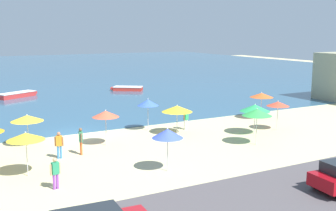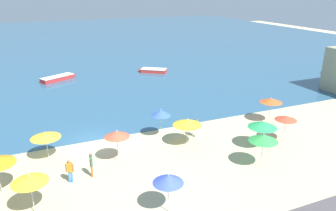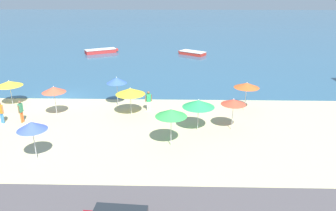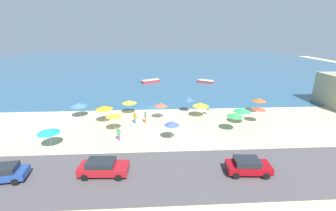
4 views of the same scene
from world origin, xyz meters
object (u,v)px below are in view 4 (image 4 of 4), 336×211
object	(u,v)px
beach_umbrella_2	(189,99)
parked_car_1	(248,166)
beach_umbrella_1	(129,102)
beach_umbrella_5	(172,123)
beach_umbrella_9	(235,115)
bather_2	(119,133)
beach_umbrella_10	(114,115)
bather_3	(208,109)
skiff_nearshore	(206,81)
bather_0	(135,117)
beach_umbrella_3	(49,131)
bather_1	(145,116)
beach_umbrella_6	(104,107)
beach_umbrella_11	(259,100)
skiff_offshore	(151,81)
parked_car_0	(1,173)
beach_umbrella_7	(242,110)
beach_umbrella_0	(79,105)
beach_umbrella_12	(260,109)
parked_car_3	(103,167)
beach_umbrella_4	(161,105)
beach_umbrella_8	(201,104)

from	to	relation	value
beach_umbrella_2	parked_car_1	xyz separation A→B (m)	(3.05, -16.75, -1.45)
beach_umbrella_1	beach_umbrella_5	world-z (taller)	beach_umbrella_5
beach_umbrella_9	bather_2	size ratio (longest dim) A/B	1.59
beach_umbrella_10	bather_3	world-z (taller)	beach_umbrella_10
skiff_nearshore	bather_0	bearing A→B (deg)	-121.31
beach_umbrella_9	bather_3	size ratio (longest dim) A/B	1.53
beach_umbrella_3	parked_car_1	size ratio (longest dim) A/B	0.60
beach_umbrella_10	bather_1	bearing A→B (deg)	34.03
beach_umbrella_6	beach_umbrella_9	xyz separation A→B (m)	(17.45, -3.99, 0.04)
bather_1	beach_umbrella_11	bearing A→B (deg)	9.77
beach_umbrella_11	skiff_offshore	size ratio (longest dim) A/B	0.50
parked_car_0	bather_2	bearing A→B (deg)	38.78
beach_umbrella_2	beach_umbrella_3	distance (m)	20.24
beach_umbrella_5	skiff_nearshore	bearing A→B (deg)	70.74
beach_umbrella_3	beach_umbrella_7	size ratio (longest dim) A/B	1.00
beach_umbrella_5	skiff_offshore	size ratio (longest dim) A/B	0.51
beach_umbrella_6	beach_umbrella_11	world-z (taller)	beach_umbrella_6
beach_umbrella_0	beach_umbrella_7	xyz separation A→B (m)	(23.74, -3.96, 0.11)
beach_umbrella_9	beach_umbrella_10	world-z (taller)	beach_umbrella_9
bather_2	bather_3	world-z (taller)	bather_3
beach_umbrella_3	beach_umbrella_5	bearing A→B (deg)	3.32
parked_car_0	beach_umbrella_12	bearing A→B (deg)	22.55
beach_umbrella_3	beach_umbrella_12	size ratio (longest dim) A/B	1.00
bather_2	parked_car_3	size ratio (longest dim) A/B	0.37
parked_car_3	skiff_nearshore	size ratio (longest dim) A/B	1.07
beach_umbrella_4	skiff_offshore	world-z (taller)	beach_umbrella_4
beach_umbrella_4	skiff_nearshore	world-z (taller)	beach_umbrella_4
beach_umbrella_7	beach_umbrella_11	world-z (taller)	beach_umbrella_11
beach_umbrella_8	beach_umbrella_9	distance (m)	6.40
beach_umbrella_3	beach_umbrella_4	distance (m)	14.95
beach_umbrella_9	skiff_offshore	world-z (taller)	beach_umbrella_9
beach_umbrella_9	beach_umbrella_11	size ratio (longest dim) A/B	1.06
beach_umbrella_9	beach_umbrella_1	bearing A→B (deg)	152.52
beach_umbrella_8	bather_0	size ratio (longest dim) A/B	1.38
beach_umbrella_12	parked_car_3	xyz separation A→B (m)	(-19.50, -11.33, -1.32)
beach_umbrella_1	bather_0	world-z (taller)	beach_umbrella_1
beach_umbrella_1	skiff_nearshore	distance (m)	27.91
beach_umbrella_8	beach_umbrella_4	bearing A→B (deg)	-175.41
beach_umbrella_3	beach_umbrella_7	bearing A→B (deg)	12.47
beach_umbrella_7	beach_umbrella_10	bearing A→B (deg)	-174.98
beach_umbrella_3	bather_0	distance (m)	11.03
beach_umbrella_3	beach_umbrella_9	world-z (taller)	beach_umbrella_9
parked_car_3	beach_umbrella_10	bearing A→B (deg)	93.23
beach_umbrella_2	beach_umbrella_12	bearing A→B (deg)	-27.67
beach_umbrella_4	bather_3	xyz separation A→B (m)	(7.44, 1.41, -1.30)
bather_0	skiff_nearshore	xyz separation A→B (m)	(15.88, 26.11, -0.66)
beach_umbrella_11	parked_car_3	world-z (taller)	beach_umbrella_11
beach_umbrella_11	skiff_nearshore	world-z (taller)	beach_umbrella_11
beach_umbrella_6	bather_0	distance (m)	4.53
beach_umbrella_7	parked_car_0	world-z (taller)	beach_umbrella_7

